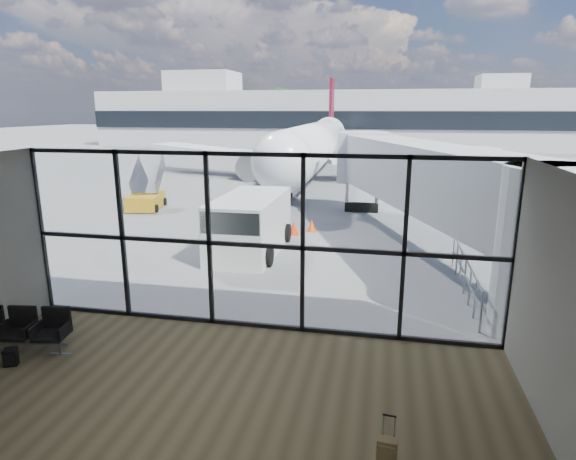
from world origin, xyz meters
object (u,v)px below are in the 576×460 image
(backpack, at_px, (10,358))
(airliner, at_px, (316,144))
(seating_row, at_px, (20,328))
(belt_loader, at_px, (273,190))
(mobile_stairs, at_px, (146,199))
(suitcase, at_px, (387,452))
(service_van, at_px, (249,224))

(backpack, distance_m, airliner, 31.84)
(seating_row, distance_m, airliner, 31.17)
(belt_loader, distance_m, mobile_stairs, 7.55)
(suitcase, height_order, mobile_stairs, mobile_stairs)
(service_van, bearing_deg, belt_loader, 98.21)
(mobile_stairs, bearing_deg, backpack, -84.64)
(suitcase, bearing_deg, belt_loader, 113.86)
(airliner, bearing_deg, service_van, -89.77)
(seating_row, distance_m, backpack, 0.80)
(airliner, relative_size, belt_loader, 8.05)
(service_van, xyz_separation_m, mobile_stairs, (-8.09, 7.14, -0.58))
(suitcase, bearing_deg, backpack, 175.85)
(backpack, bearing_deg, suitcase, -31.53)
(suitcase, distance_m, service_van, 12.11)
(service_van, height_order, belt_loader, service_van)
(airliner, height_order, belt_loader, airliner)
(seating_row, bearing_deg, airliner, 77.23)
(backpack, height_order, belt_loader, belt_loader)
(seating_row, relative_size, backpack, 5.64)
(belt_loader, height_order, mobile_stairs, mobile_stairs)
(seating_row, distance_m, mobile_stairs, 16.64)
(suitcase, height_order, service_van, service_van)
(mobile_stairs, bearing_deg, seating_row, -84.76)
(suitcase, distance_m, belt_loader, 22.95)
(seating_row, xyz_separation_m, suitcase, (8.34, -2.14, -0.32))
(airliner, bearing_deg, suitcase, -81.25)
(backpack, bearing_deg, service_van, 52.41)
(belt_loader, bearing_deg, airliner, 96.88)
(belt_loader, relative_size, mobile_stairs, 1.17)
(airliner, distance_m, belt_loader, 11.51)
(seating_row, relative_size, belt_loader, 0.56)
(suitcase, bearing_deg, seating_row, 171.82)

